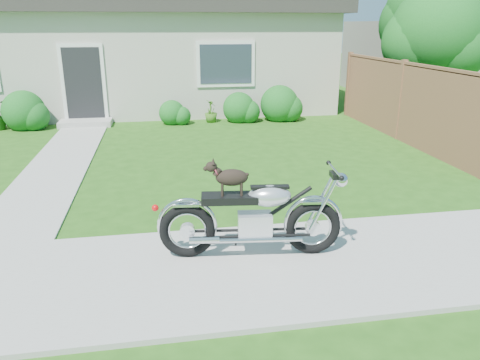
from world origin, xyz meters
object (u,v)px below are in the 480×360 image
object	(u,v)px
house	(139,41)
motorcycle_with_dog	(254,215)
fence	(401,101)
tree_near	(442,36)
tree_far	(435,18)
potted_plant_right	(211,111)

from	to	relation	value
house	motorcycle_with_dog	world-z (taller)	house
fence	tree_near	bearing A→B (deg)	39.72
tree_far	potted_plant_right	size ratio (longest dim) A/B	6.91
motorcycle_with_dog	tree_far	bearing A→B (deg)	57.13
house	tree_near	world-z (taller)	house
tree_far	house	bearing A→B (deg)	167.76
tree_near	house	bearing A→B (deg)	149.78
tree_near	tree_far	bearing A→B (deg)	62.79
house	tree_far	xyz separation A→B (m)	(9.50, -2.06, 0.73)
tree_near	potted_plant_right	distance (m)	6.59
fence	potted_plant_right	xyz separation A→B (m)	(-4.30, 2.80, -0.61)
potted_plant_right	motorcycle_with_dog	bearing A→B (deg)	-92.89
potted_plant_right	fence	bearing A→B (deg)	-33.05
tree_near	potted_plant_right	xyz separation A→B (m)	(-6.12, 1.29, -2.06)
tree_far	potted_plant_right	distance (m)	8.04
tree_far	potted_plant_right	world-z (taller)	tree_far
house	fence	bearing A→B (deg)	-44.74
fence	tree_far	world-z (taller)	tree_far
potted_plant_right	motorcycle_with_dog	xyz separation A→B (m)	(-0.42, -8.30, 0.23)
motorcycle_with_dog	fence	bearing A→B (deg)	55.74
fence	tree_near	size ratio (longest dim) A/B	1.77
fence	tree_near	world-z (taller)	tree_near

